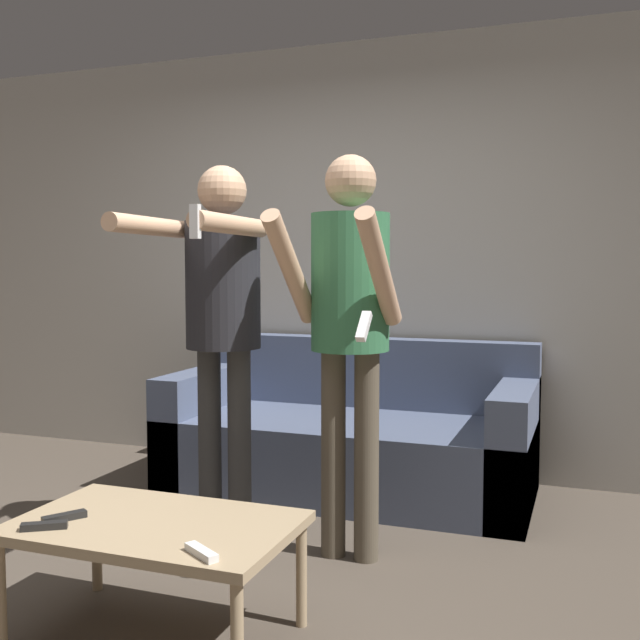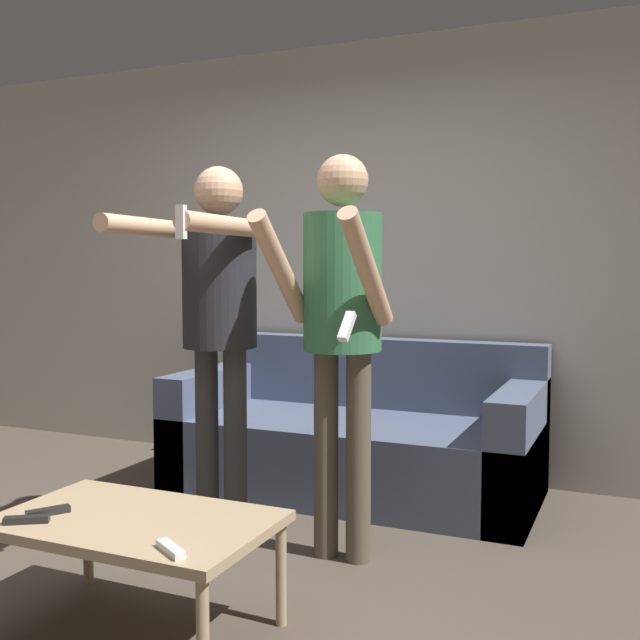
{
  "view_description": "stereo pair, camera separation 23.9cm",
  "coord_description": "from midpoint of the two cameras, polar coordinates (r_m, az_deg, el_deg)",
  "views": [
    {
      "loc": [
        1.48,
        -2.5,
        1.3
      ],
      "look_at": [
        0.18,
        1.07,
        1.03
      ],
      "focal_mm": 42.0,
      "sensor_mm": 36.0,
      "label": 1
    },
    {
      "loc": [
        1.71,
        -2.41,
        1.3
      ],
      "look_at": [
        0.18,
        1.07,
        1.03
      ],
      "focal_mm": 42.0,
      "sensor_mm": 36.0,
      "label": 2
    }
  ],
  "objects": [
    {
      "name": "wall_back",
      "position": [
        4.81,
        4.3,
        4.73
      ],
      "size": [
        6.4,
        0.06,
        2.7
      ],
      "color": "#B7B2A8",
      "rests_on": "ground_plane"
    },
    {
      "name": "ground_plane",
      "position": [
        3.2,
        -9.09,
        -19.87
      ],
      "size": [
        14.0,
        14.0,
        0.0
      ],
      "primitive_type": "plane",
      "color": "#4C4238"
    },
    {
      "name": "remote_far",
      "position": [
        2.86,
        -17.72,
        -13.75
      ],
      "size": [
        0.11,
        0.15,
        0.02
      ],
      "color": "black",
      "rests_on": "coffee_table"
    },
    {
      "name": "person_standing_right",
      "position": [
        3.25,
        3.73,
        0.99
      ],
      "size": [
        0.46,
        0.66,
        1.78
      ],
      "color": "brown",
      "rests_on": "ground_plane"
    },
    {
      "name": "couch",
      "position": [
        4.4,
        4.28,
        -9.19
      ],
      "size": [
        2.07,
        0.95,
        0.86
      ],
      "color": "#4C5670",
      "rests_on": "ground_plane"
    },
    {
      "name": "remote_near",
      "position": [
        2.43,
        -8.44,
        -16.91
      ],
      "size": [
        0.15,
        0.11,
        0.02
      ],
      "color": "white",
      "rests_on": "coffee_table"
    },
    {
      "name": "person_standing_left",
      "position": [
        3.5,
        -5.89,
        1.27
      ],
      "size": [
        0.47,
        0.78,
        1.76
      ],
      "color": "#383838",
      "rests_on": "ground_plane"
    },
    {
      "name": "remote_mid",
      "position": [
        2.8,
        -19.14,
        -14.2
      ],
      "size": [
        0.15,
        0.11,
        0.02
      ],
      "color": "black",
      "rests_on": "coffee_table"
    },
    {
      "name": "coffee_table",
      "position": [
        2.78,
        -11.43,
        -15.34
      ],
      "size": [
        0.96,
        0.6,
        0.42
      ],
      "color": "tan",
      "rests_on": "ground_plane"
    }
  ]
}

